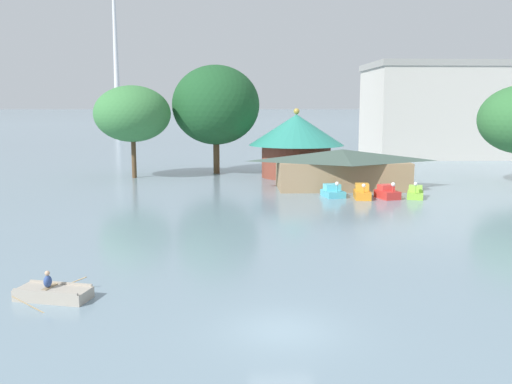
{
  "coord_description": "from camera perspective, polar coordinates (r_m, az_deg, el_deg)",
  "views": [
    {
      "loc": [
        -1.76,
        -19.83,
        8.46
      ],
      "look_at": [
        -0.16,
        22.63,
        1.73
      ],
      "focal_mm": 38.86,
      "sensor_mm": 36.0,
      "label": 1
    }
  ],
  "objects": [
    {
      "name": "background_building_block",
      "position": [
        96.89,
        19.46,
        7.97
      ],
      "size": [
        27.25,
        16.16,
        15.1
      ],
      "color": "beige",
      "rests_on": "ground"
    },
    {
      "name": "pedal_boat_red",
      "position": [
        51.72,
        13.35,
        -0.08
      ],
      "size": [
        2.06,
        2.61,
        1.61
      ],
      "rotation": [
        0.0,
        0.0,
        -1.29
      ],
      "color": "red",
      "rests_on": "ground"
    },
    {
      "name": "rowboat_with_rower",
      "position": [
        26.21,
        -20.15,
        -9.75
      ],
      "size": [
        3.44,
        3.41,
        1.44
      ],
      "rotation": [
        0.0,
        0.0,
        6.04
      ],
      "color": "#ADA393",
      "rests_on": "ground"
    },
    {
      "name": "shoreline_tree_tall_left",
      "position": [
        65.54,
        -12.61,
        7.85
      ],
      "size": [
        8.73,
        8.73,
        10.62
      ],
      "color": "brown",
      "rests_on": "ground"
    },
    {
      "name": "pedal_boat_lime",
      "position": [
        52.72,
        16.08,
        -0.1
      ],
      "size": [
        2.18,
        2.94,
        1.61
      ],
      "rotation": [
        0.0,
        0.0,
        -1.9
      ],
      "color": "#8CCC3F",
      "rests_on": "ground"
    },
    {
      "name": "pedal_boat_orange",
      "position": [
        51.23,
        10.87,
        -0.06
      ],
      "size": [
        1.68,
        2.76,
        1.52
      ],
      "rotation": [
        0.0,
        0.0,
        -1.69
      ],
      "color": "orange",
      "rests_on": "ground"
    },
    {
      "name": "ground_plane",
      "position": [
        21.63,
        2.76,
        -14.04
      ],
      "size": [
        2000.0,
        2000.0,
        0.0
      ],
      "primitive_type": "plane",
      "color": "gray"
    },
    {
      "name": "boathouse",
      "position": [
        56.93,
        8.8,
        2.46
      ],
      "size": [
        13.96,
        7.27,
        3.98
      ],
      "color": "#9E7F5B",
      "rests_on": "ground"
    },
    {
      "name": "green_roof_pavilion",
      "position": [
        65.29,
        4.16,
        5.27
      ],
      "size": [
        11.14,
        11.14,
        8.03
      ],
      "color": "brown",
      "rests_on": "ground"
    },
    {
      "name": "pedal_boat_cyan",
      "position": [
        51.8,
        7.91,
        0.03
      ],
      "size": [
        2.07,
        2.71,
        1.55
      ],
      "rotation": [
        0.0,
        0.0,
        -1.39
      ],
      "color": "#4CB7CC",
      "rests_on": "ground"
    },
    {
      "name": "shoreline_tree_mid",
      "position": [
        68.26,
        -4.15,
        8.91
      ],
      "size": [
        10.61,
        10.61,
        13.19
      ],
      "color": "brown",
      "rests_on": "ground"
    }
  ]
}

